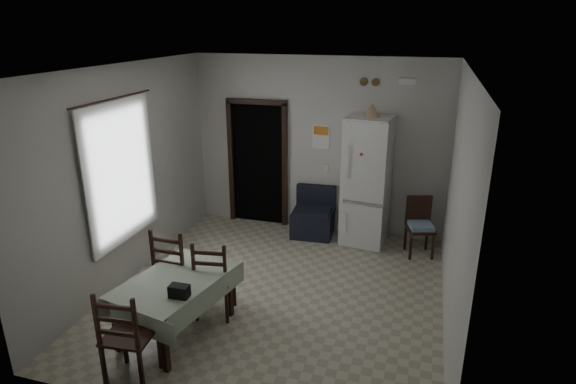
# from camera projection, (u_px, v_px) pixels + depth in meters

# --- Properties ---
(ground) EXTENTS (4.50, 4.50, 0.00)m
(ground) POSITION_uv_depth(u_px,v_px,m) (277.00, 293.00, 6.36)
(ground) COLOR #B1A991
(ground) RESTS_ON ground
(ceiling) EXTENTS (4.20, 4.50, 0.02)m
(ceiling) POSITION_uv_depth(u_px,v_px,m) (275.00, 68.00, 5.39)
(ceiling) COLOR white
(ceiling) RESTS_ON ground
(wall_back) EXTENTS (4.20, 0.02, 2.90)m
(wall_back) POSITION_uv_depth(u_px,v_px,m) (318.00, 146.00, 7.91)
(wall_back) COLOR beige
(wall_back) RESTS_ON ground
(wall_front) EXTENTS (4.20, 0.02, 2.90)m
(wall_front) POSITION_uv_depth(u_px,v_px,m) (191.00, 279.00, 3.84)
(wall_front) COLOR beige
(wall_front) RESTS_ON ground
(wall_left) EXTENTS (0.02, 4.50, 2.90)m
(wall_left) POSITION_uv_depth(u_px,v_px,m) (127.00, 175.00, 6.43)
(wall_left) COLOR beige
(wall_left) RESTS_ON ground
(wall_right) EXTENTS (0.02, 4.50, 2.90)m
(wall_right) POSITION_uv_depth(u_px,v_px,m) (457.00, 207.00, 5.32)
(wall_right) COLOR beige
(wall_right) RESTS_ON ground
(doorway) EXTENTS (1.06, 0.52, 2.22)m
(doorway) POSITION_uv_depth(u_px,v_px,m) (262.00, 161.00, 8.50)
(doorway) COLOR black
(doorway) RESTS_ON ground
(window_recess) EXTENTS (0.10, 1.20, 1.60)m
(window_recess) POSITION_uv_depth(u_px,v_px,m) (114.00, 172.00, 6.23)
(window_recess) COLOR silver
(window_recess) RESTS_ON ground
(curtain) EXTENTS (0.02, 1.45, 1.85)m
(curtain) POSITION_uv_depth(u_px,v_px,m) (121.00, 173.00, 6.20)
(curtain) COLOR white
(curtain) RESTS_ON ground
(curtain_rod) EXTENTS (0.02, 1.60, 0.02)m
(curtain_rod) POSITION_uv_depth(u_px,v_px,m) (113.00, 99.00, 5.88)
(curtain_rod) COLOR black
(curtain_rod) RESTS_ON ground
(calendar) EXTENTS (0.28, 0.02, 0.40)m
(calendar) POSITION_uv_depth(u_px,v_px,m) (321.00, 137.00, 7.83)
(calendar) COLOR white
(calendar) RESTS_ON ground
(calendar_image) EXTENTS (0.24, 0.01, 0.14)m
(calendar_image) POSITION_uv_depth(u_px,v_px,m) (321.00, 131.00, 7.79)
(calendar_image) COLOR orange
(calendar_image) RESTS_ON ground
(light_switch) EXTENTS (0.08, 0.02, 0.12)m
(light_switch) POSITION_uv_depth(u_px,v_px,m) (326.00, 168.00, 7.98)
(light_switch) COLOR beige
(light_switch) RESTS_ON ground
(vent_left) EXTENTS (0.12, 0.03, 0.12)m
(vent_left) POSITION_uv_depth(u_px,v_px,m) (364.00, 82.00, 7.35)
(vent_left) COLOR brown
(vent_left) RESTS_ON ground
(vent_right) EXTENTS (0.12, 0.03, 0.12)m
(vent_right) POSITION_uv_depth(u_px,v_px,m) (376.00, 82.00, 7.30)
(vent_right) COLOR brown
(vent_right) RESTS_ON ground
(emergency_light) EXTENTS (0.25, 0.07, 0.09)m
(emergency_light) POSITION_uv_depth(u_px,v_px,m) (407.00, 81.00, 7.15)
(emergency_light) COLOR white
(emergency_light) RESTS_ON ground
(fridge) EXTENTS (0.74, 0.74, 2.05)m
(fridge) POSITION_uv_depth(u_px,v_px,m) (367.00, 181.00, 7.53)
(fridge) COLOR silver
(fridge) RESTS_ON ground
(tan_cone) EXTENTS (0.26, 0.26, 0.19)m
(tan_cone) POSITION_uv_depth(u_px,v_px,m) (372.00, 110.00, 7.12)
(tan_cone) COLOR tan
(tan_cone) RESTS_ON fridge
(navy_seat) EXTENTS (0.70, 0.68, 0.80)m
(navy_seat) POSITION_uv_depth(u_px,v_px,m) (313.00, 213.00, 7.97)
(navy_seat) COLOR black
(navy_seat) RESTS_ON ground
(corner_chair) EXTENTS (0.49, 0.49, 0.90)m
(corner_chair) POSITION_uv_depth(u_px,v_px,m) (420.00, 228.00, 7.27)
(corner_chair) COLOR black
(corner_chair) RESTS_ON ground
(dining_table) EXTENTS (1.13, 1.47, 0.69)m
(dining_table) POSITION_uv_depth(u_px,v_px,m) (176.00, 306.00, 5.46)
(dining_table) COLOR #A3B399
(dining_table) RESTS_ON ground
(black_bag) EXTENTS (0.21, 0.13, 0.13)m
(black_bag) POSITION_uv_depth(u_px,v_px,m) (179.00, 291.00, 4.98)
(black_bag) COLOR black
(black_bag) RESTS_ON dining_table
(dining_chair_far_left) EXTENTS (0.48, 0.48, 1.08)m
(dining_chair_far_left) POSITION_uv_depth(u_px,v_px,m) (177.00, 266.00, 5.94)
(dining_chair_far_left) COLOR black
(dining_chair_far_left) RESTS_ON ground
(dining_chair_far_right) EXTENTS (0.49, 0.49, 1.01)m
(dining_chair_far_right) POSITION_uv_depth(u_px,v_px,m) (215.00, 276.00, 5.77)
(dining_chair_far_right) COLOR black
(dining_chair_far_right) RESTS_ON ground
(dining_chair_near_head) EXTENTS (0.50, 0.50, 1.06)m
(dining_chair_near_head) POSITION_uv_depth(u_px,v_px,m) (129.00, 334.00, 4.67)
(dining_chair_near_head) COLOR black
(dining_chair_near_head) RESTS_ON ground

